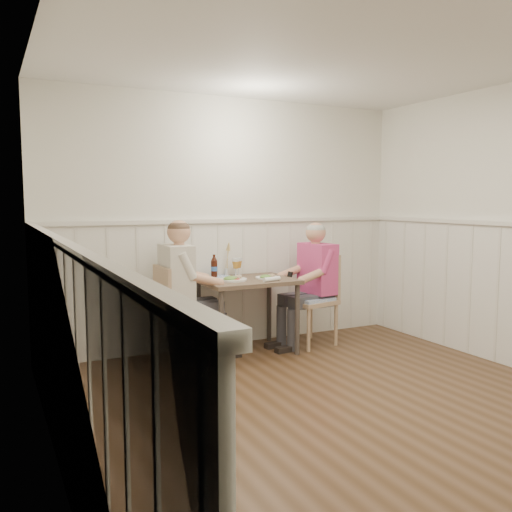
{
  "coord_description": "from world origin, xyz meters",
  "views": [
    {
      "loc": [
        -2.31,
        -3.0,
        1.55
      ],
      "look_at": [
        0.0,
        1.64,
        1.0
      ],
      "focal_mm": 38.0,
      "sensor_mm": 36.0,
      "label": 1
    }
  ],
  "objects_px": {
    "dining_table": "(247,289)",
    "chair_right": "(314,296)",
    "diner_cream": "(181,302)",
    "beer_bottle": "(214,267)",
    "grass_vase": "(226,260)",
    "chair_left": "(177,310)",
    "man_in_pink": "(314,293)"
  },
  "relations": [
    {
      "from": "dining_table",
      "to": "chair_right",
      "type": "xyz_separation_m",
      "value": [
        0.77,
        -0.03,
        -0.13
      ]
    },
    {
      "from": "diner_cream",
      "to": "beer_bottle",
      "type": "height_order",
      "value": "diner_cream"
    },
    {
      "from": "dining_table",
      "to": "grass_vase",
      "type": "xyz_separation_m",
      "value": [
        -0.09,
        0.31,
        0.27
      ]
    },
    {
      "from": "chair_left",
      "to": "beer_bottle",
      "type": "distance_m",
      "value": 0.65
    },
    {
      "from": "chair_right",
      "to": "grass_vase",
      "type": "relative_size",
      "value": 2.65
    },
    {
      "from": "chair_left",
      "to": "diner_cream",
      "type": "xyz_separation_m",
      "value": [
        0.05,
        0.02,
        0.07
      ]
    },
    {
      "from": "diner_cream",
      "to": "beer_bottle",
      "type": "relative_size",
      "value": 5.81
    },
    {
      "from": "chair_left",
      "to": "chair_right",
      "type": "bearing_deg",
      "value": -0.73
    },
    {
      "from": "chair_right",
      "to": "grass_vase",
      "type": "height_order",
      "value": "grass_vase"
    },
    {
      "from": "chair_left",
      "to": "beer_bottle",
      "type": "xyz_separation_m",
      "value": [
        0.49,
        0.25,
        0.35
      ]
    },
    {
      "from": "chair_left",
      "to": "beer_bottle",
      "type": "height_order",
      "value": "beer_bottle"
    },
    {
      "from": "chair_left",
      "to": "grass_vase",
      "type": "height_order",
      "value": "grass_vase"
    },
    {
      "from": "dining_table",
      "to": "grass_vase",
      "type": "bearing_deg",
      "value": 106.43
    },
    {
      "from": "diner_cream",
      "to": "chair_right",
      "type": "bearing_deg",
      "value": -1.44
    },
    {
      "from": "man_in_pink",
      "to": "grass_vase",
      "type": "relative_size",
      "value": 3.63
    },
    {
      "from": "dining_table",
      "to": "beer_bottle",
      "type": "height_order",
      "value": "beer_bottle"
    },
    {
      "from": "diner_cream",
      "to": "dining_table",
      "type": "bearing_deg",
      "value": -0.16
    },
    {
      "from": "man_in_pink",
      "to": "grass_vase",
      "type": "xyz_separation_m",
      "value": [
        -0.86,
        0.34,
        0.36
      ]
    },
    {
      "from": "chair_left",
      "to": "beer_bottle",
      "type": "relative_size",
      "value": 3.91
    },
    {
      "from": "chair_left",
      "to": "diner_cream",
      "type": "relative_size",
      "value": 0.67
    },
    {
      "from": "dining_table",
      "to": "grass_vase",
      "type": "distance_m",
      "value": 0.42
    },
    {
      "from": "man_in_pink",
      "to": "beer_bottle",
      "type": "xyz_separation_m",
      "value": [
        -1.03,
        0.27,
        0.3
      ]
    },
    {
      "from": "chair_left",
      "to": "man_in_pink",
      "type": "distance_m",
      "value": 1.52
    },
    {
      "from": "chair_right",
      "to": "man_in_pink",
      "type": "relative_size",
      "value": 0.73
    },
    {
      "from": "dining_table",
      "to": "chair_left",
      "type": "height_order",
      "value": "chair_left"
    },
    {
      "from": "dining_table",
      "to": "diner_cream",
      "type": "distance_m",
      "value": 0.7
    },
    {
      "from": "dining_table",
      "to": "chair_left",
      "type": "distance_m",
      "value": 0.76
    },
    {
      "from": "dining_table",
      "to": "man_in_pink",
      "type": "relative_size",
      "value": 0.69
    },
    {
      "from": "chair_right",
      "to": "chair_left",
      "type": "distance_m",
      "value": 1.52
    },
    {
      "from": "dining_table",
      "to": "man_in_pink",
      "type": "height_order",
      "value": "man_in_pink"
    },
    {
      "from": "man_in_pink",
      "to": "beer_bottle",
      "type": "bearing_deg",
      "value": 165.24
    },
    {
      "from": "chair_right",
      "to": "beer_bottle",
      "type": "xyz_separation_m",
      "value": [
        -1.03,
        0.27,
        0.33
      ]
    }
  ]
}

